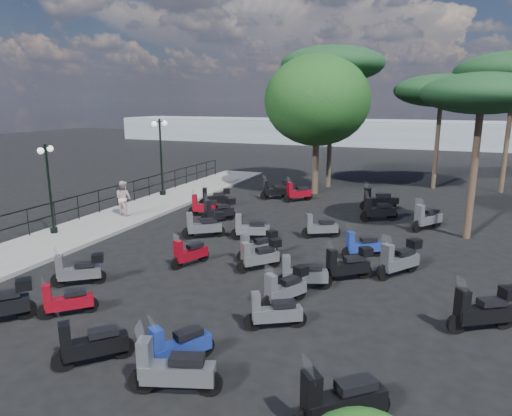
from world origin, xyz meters
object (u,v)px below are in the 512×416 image
at_px(lamp_post_1, 49,183).
at_px(broadleaf_tree, 317,101).
at_px(pedestrian_far, 123,198).
at_px(scooter_8, 189,254).
at_px(pine_2, 332,65).
at_px(scooter_4, 215,198).
at_px(scooter_25, 483,311).
at_px(pine_0, 442,91).
at_px(scooter_27, 348,265).
at_px(scooter_5, 205,207).
at_px(scooter_16, 320,227).
at_px(scooter_10, 219,211).
at_px(scooter_20, 285,288).
at_px(scooter_2, 79,271).
at_px(scooter_7, 91,345).
at_px(scooter_14, 258,246).
at_px(pine_3, 482,94).
at_px(scooter_3, 204,226).
at_px(scooter_6, 66,301).
at_px(scooter_9, 251,229).
at_px(scooter_13, 274,313).
at_px(scooter_21, 302,275).
at_px(scooter_28, 427,218).
at_px(scooter_29, 377,201).
at_px(scooter_19, 178,347).
at_px(scooter_12, 173,371).
at_px(scooter_22, 362,246).
at_px(scooter_17, 298,193).
at_px(scooter_15, 260,256).
at_px(lamp_post_2, 161,152).
at_px(scooter_11, 275,190).
at_px(scooter_23, 380,210).

height_order(lamp_post_1, broadleaf_tree, broadleaf_tree).
height_order(pedestrian_far, scooter_8, pedestrian_far).
bearing_deg(pine_2, broadleaf_tree, -96.00).
relative_size(pedestrian_far, scooter_4, 1.07).
relative_size(scooter_25, pine_2, 0.18).
xyz_separation_m(scooter_4, pine_0, (10.37, 9.79, 5.45)).
relative_size(scooter_4, scooter_27, 1.08).
distance_m(scooter_5, scooter_16, 6.16).
bearing_deg(scooter_10, scooter_20, 165.41).
distance_m(scooter_16, scooter_20, 6.44).
xyz_separation_m(scooter_2, scooter_7, (3.27, -3.21, -0.01)).
relative_size(scooter_14, pine_3, 0.21).
bearing_deg(scooter_3, scooter_20, -169.00).
bearing_deg(scooter_10, pedestrian_far, 51.52).
relative_size(scooter_6, scooter_8, 0.81).
bearing_deg(scooter_9, scooter_13, -173.40).
distance_m(scooter_21, broadleaf_tree, 15.09).
relative_size(scooter_13, pine_0, 0.20).
bearing_deg(scooter_20, scooter_28, -81.52).
xyz_separation_m(scooter_13, scooter_29, (0.74, 13.40, 0.09)).
xyz_separation_m(scooter_6, scooter_7, (2.13, -1.52, 0.05)).
bearing_deg(pine_2, pine_0, 17.61).
bearing_deg(scooter_16, scooter_19, 148.48).
relative_size(scooter_6, scooter_12, 0.68).
height_order(scooter_21, scooter_22, scooter_21).
distance_m(scooter_8, scooter_17, 10.89).
bearing_deg(scooter_15, scooter_2, 75.50).
xyz_separation_m(scooter_17, broadleaf_tree, (0.30, 2.51, 4.90)).
relative_size(scooter_9, scooter_21, 1.02).
bearing_deg(scooter_28, scooter_22, 100.96).
bearing_deg(scooter_28, scooter_20, 104.84).
bearing_deg(scooter_13, lamp_post_2, 12.18).
distance_m(pedestrian_far, scooter_15, 9.21).
height_order(scooter_6, scooter_13, scooter_13).
relative_size(scooter_19, pine_3, 0.23).
bearing_deg(scooter_21, lamp_post_2, 26.93).
distance_m(scooter_5, scooter_15, 7.57).
height_order(scooter_4, pine_0, pine_0).
xyz_separation_m(scooter_8, pine_3, (8.76, 6.89, 5.19)).
relative_size(scooter_11, scooter_15, 1.07).
bearing_deg(scooter_16, scooter_8, 116.55).
bearing_deg(scooter_10, pine_0, -88.06).
bearing_deg(scooter_2, scooter_17, -47.01).
bearing_deg(scooter_16, scooter_29, -43.68).
bearing_deg(lamp_post_2, scooter_23, -2.39).
height_order(scooter_4, scooter_27, scooter_27).
distance_m(scooter_14, scooter_27, 3.34).
bearing_deg(scooter_13, scooter_28, -46.58).
xyz_separation_m(lamp_post_2, scooter_16, (10.26, -4.43, -2.14)).
height_order(lamp_post_1, scooter_6, lamp_post_1).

